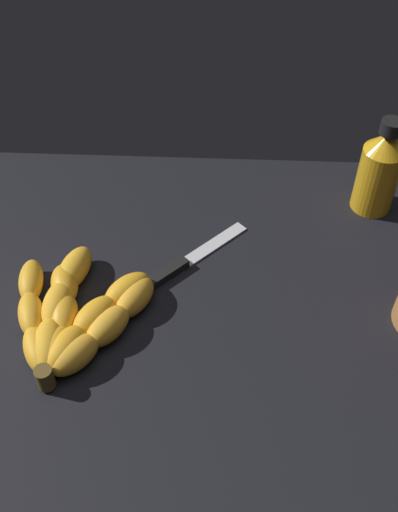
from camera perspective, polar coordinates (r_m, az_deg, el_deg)
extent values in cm
cube|color=black|center=(75.74, -1.17, -6.50)|extent=(80.85, 62.64, 4.46)
ellipsoid|color=gold|center=(69.62, -11.85, -9.27)|extent=(6.96, 7.31, 3.55)
ellipsoid|color=gold|center=(71.32, -8.74, -6.66)|extent=(6.60, 7.44, 3.55)
ellipsoid|color=gold|center=(73.64, -6.17, -3.94)|extent=(6.15, 7.47, 3.55)
ellipsoid|color=gold|center=(70.18, -12.59, -8.69)|extent=(6.04, 7.63, 3.71)
ellipsoid|color=gold|center=(72.30, -9.91, -5.76)|extent=(6.79, 7.65, 3.71)
ellipsoid|color=gold|center=(74.29, -6.86, -3.33)|extent=(7.32, 7.42, 3.71)
ellipsoid|color=gold|center=(70.68, -13.60, -8.63)|extent=(3.87, 6.39, 3.40)
ellipsoid|color=gold|center=(73.45, -12.84, -5.50)|extent=(3.97, 6.44, 3.40)
ellipsoid|color=gold|center=(76.58, -12.78, -2.63)|extent=(4.91, 6.83, 3.40)
ellipsoid|color=gold|center=(71.12, -14.22, -8.22)|extent=(4.45, 7.83, 3.54)
ellipsoid|color=gold|center=(74.55, -13.39, -4.50)|extent=(3.99, 7.65, 3.54)
ellipsoid|color=gold|center=(77.97, -11.87, -1.19)|extent=(5.27, 8.09, 3.54)
ellipsoid|color=gold|center=(71.32, -15.25, -8.66)|extent=(5.65, 7.45, 3.05)
ellipsoid|color=gold|center=(74.70, -15.83, -5.38)|extent=(4.94, 7.40, 3.05)
ellipsoid|color=gold|center=(78.23, -15.82, -2.29)|extent=(4.14, 7.21, 3.05)
cylinder|color=brown|center=(68.64, -14.56, -11.25)|extent=(2.00, 2.00, 3.00)
cylinder|color=gold|center=(88.04, 16.71, 7.09)|extent=(5.84, 5.84, 9.93)
cone|color=gold|center=(84.33, 17.63, 10.40)|extent=(5.84, 5.84, 2.78)
cylinder|color=black|center=(83.06, 17.99, 11.68)|extent=(2.95, 2.95, 1.86)
cube|color=silver|center=(81.57, 1.52, 1.26)|extent=(8.85, 8.78, 0.50)
cube|color=black|center=(77.40, -3.25, -1.71)|extent=(6.10, 6.06, 1.20)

